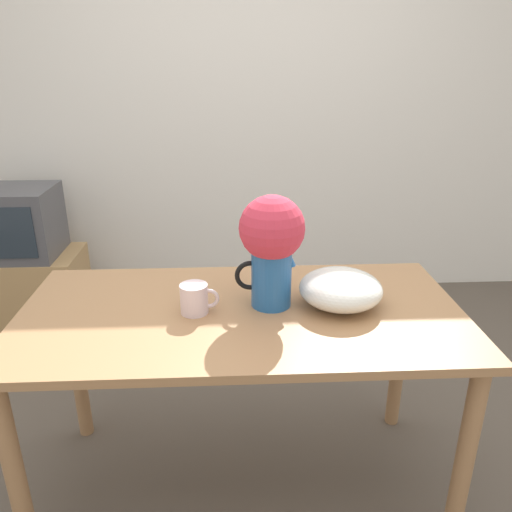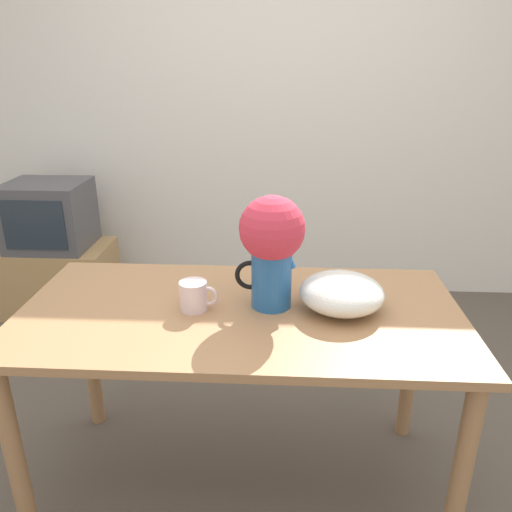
% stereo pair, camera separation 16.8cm
% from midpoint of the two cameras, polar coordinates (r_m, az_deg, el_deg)
% --- Properties ---
extents(ground_plane, '(12.00, 12.00, 0.00)m').
position_cam_midpoint_polar(ground_plane, '(2.23, 3.00, -23.72)').
color(ground_plane, brown).
extents(wall_back, '(8.00, 0.05, 2.60)m').
position_cam_midpoint_polar(wall_back, '(3.41, 3.68, 16.79)').
color(wall_back, silver).
rests_on(wall_back, ground_plane).
extents(table, '(1.53, 0.77, 0.78)m').
position_cam_midpoint_polar(table, '(1.78, 0.95, -9.15)').
color(table, '#A3754C').
rests_on(table, ground_plane).
extents(flower_vase, '(0.24, 0.22, 0.39)m').
position_cam_midpoint_polar(flower_vase, '(1.67, 4.71, 1.53)').
color(flower_vase, '#235B9E').
rests_on(flower_vase, table).
extents(coffee_mug, '(0.13, 0.09, 0.10)m').
position_cam_midpoint_polar(coffee_mug, '(1.71, -4.26, -4.62)').
color(coffee_mug, silver).
rests_on(coffee_mug, table).
extents(white_bowl, '(0.29, 0.29, 0.12)m').
position_cam_midpoint_polar(white_bowl, '(1.75, 12.52, -4.20)').
color(white_bowl, silver).
rests_on(white_bowl, table).
extents(tv_stand, '(0.70, 0.43, 0.45)m').
position_cam_midpoint_polar(tv_stand, '(3.54, -20.33, -2.40)').
color(tv_stand, tan).
rests_on(tv_stand, ground_plane).
extents(tv_set, '(0.49, 0.42, 0.42)m').
position_cam_midpoint_polar(tv_set, '(3.39, -21.28, 4.35)').
color(tv_set, '#4C4C51').
rests_on(tv_set, tv_stand).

